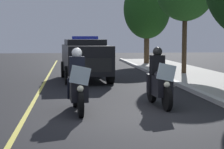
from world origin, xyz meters
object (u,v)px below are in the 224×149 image
Objects in this scene: police_suv at (85,57)px; police_motorcycle_lead_left at (78,86)px; police_motorcycle_lead_right at (159,82)px; tree_behind_suv at (147,9)px.

police_motorcycle_lead_left is at bearing -3.77° from police_suv.
police_motorcycle_lead_left and police_motorcycle_lead_right have the same top height.
tree_behind_suv reaches higher than police_motorcycle_lead_right.
tree_behind_suv is (-17.68, 5.39, 3.33)m from police_motorcycle_lead_left.
police_motorcycle_lead_left is 0.43× the size of police_suv.
police_suv is (-7.05, -1.86, 0.37)m from police_motorcycle_lead_right.
tree_behind_suv reaches higher than police_motorcycle_lead_left.
police_suv is at bearing 176.23° from police_motorcycle_lead_left.
tree_behind_suv is (-10.04, 4.89, 2.96)m from police_suv.
police_motorcycle_lead_left is 7.67m from police_suv.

